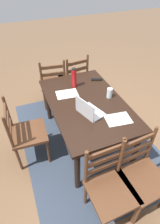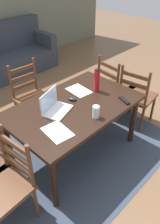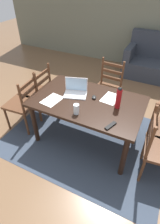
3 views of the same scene
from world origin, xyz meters
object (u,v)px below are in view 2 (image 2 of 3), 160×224
chair_right_far (114,87)px  computer_mouse (72,99)px  chair_right_near (137,97)px  water_bottle (97,79)px  tv_remote (124,100)px  chair_left_near (6,186)px  drinking_glass (96,112)px  dining_table (74,111)px  chair_far_head (32,98)px  couch (10,56)px  laptop (54,106)px

chair_right_far → computer_mouse: bearing=-173.6°
chair_right_far → chair_right_near: bearing=-90.0°
water_bottle → tv_remote: size_ratio=1.79×
chair_left_near → drinking_glass: size_ratio=7.02×
dining_table → chair_right_near: (1.05, -0.20, -0.18)m
chair_far_head → tv_remote: 1.32m
dining_table → tv_remote: bearing=-38.7°
drinking_glass → water_bottle: bearing=39.7°
chair_far_head → couch: size_ratio=0.53×
drinking_glass → laptop: bearing=118.4°
water_bottle → chair_far_head: bearing=116.3°
dining_table → chair_right_far: size_ratio=1.60×
chair_right_far → chair_left_near: 2.14m
couch → tv_remote: size_ratio=10.59×
couch → water_bottle: water_bottle is taller
chair_right_far → water_bottle: size_ratio=3.12×
chair_right_near → computer_mouse: size_ratio=9.50×
chair_far_head → tv_remote: size_ratio=5.59×
laptop → water_bottle: water_bottle is taller
chair_left_near → drinking_glass: (1.04, -0.14, 0.34)m
dining_table → water_bottle: (0.41, 0.02, 0.25)m
dining_table → chair_left_near: chair_left_near is taller
chair_far_head → chair_left_near: bearing=-135.5°
tv_remote → computer_mouse: bearing=-27.9°
couch → laptop: (-1.01, -2.60, 0.44)m
chair_right_near → chair_right_far: (0.00, 0.39, 0.00)m
dining_table → water_bottle: size_ratio=4.99×
chair_far_head → computer_mouse: chair_far_head is taller
chair_right_near → chair_left_near: bearing=179.8°
computer_mouse → chair_left_near: bearing=169.2°
computer_mouse → tv_remote: size_ratio=0.59×
chair_right_near → drinking_glass: 1.12m
chair_far_head → chair_right_far: (1.05, -0.65, 0.00)m
chair_left_near → tv_remote: (1.50, -0.18, 0.28)m
dining_table → computer_mouse: bearing=57.4°
tv_remote → laptop: bearing=-12.4°
tv_remote → drinking_glass: bearing=16.0°
chair_left_near → couch: size_ratio=0.53×
chair_right_far → laptop: size_ratio=2.54×
chair_right_far → computer_mouse: size_ratio=9.50×
laptop → computer_mouse: 0.29m
chair_far_head → couch: (0.78, 1.83, -0.11)m
chair_right_far → tv_remote: (-0.60, -0.56, 0.28)m
chair_far_head → laptop: (-0.23, -0.77, 0.33)m
dining_table → couch: size_ratio=0.85×
chair_far_head → water_bottle: (0.41, -0.82, 0.43)m
chair_right_near → chair_right_far: size_ratio=1.00×
dining_table → couch: (0.78, 2.68, -0.29)m
chair_far_head → chair_right_far: same height
chair_left_near → computer_mouse: chair_left_near is taller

